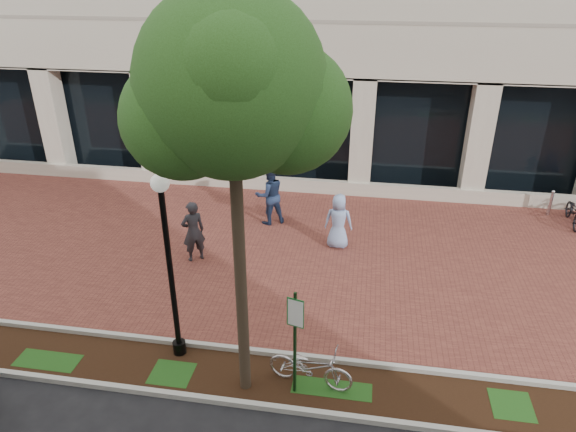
% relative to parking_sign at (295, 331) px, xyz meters
% --- Properties ---
extents(ground, '(120.00, 120.00, 0.00)m').
position_rel_parking_sign_xyz_m(ground, '(-1.16, 5.48, -1.52)').
color(ground, black).
rests_on(ground, ground).
extents(brick_plaza, '(40.00, 9.00, 0.01)m').
position_rel_parking_sign_xyz_m(brick_plaza, '(-1.16, 5.48, -1.51)').
color(brick_plaza, brown).
rests_on(brick_plaza, ground).
extents(planting_strip, '(40.00, 1.50, 0.01)m').
position_rel_parking_sign_xyz_m(planting_strip, '(-1.16, 0.23, -1.51)').
color(planting_strip, black).
rests_on(planting_strip, ground).
extents(curb_plaza_side, '(40.00, 0.12, 0.12)m').
position_rel_parking_sign_xyz_m(curb_plaza_side, '(-1.16, 0.98, -1.46)').
color(curb_plaza_side, '#B1B0A7').
rests_on(curb_plaza_side, ground).
extents(curb_street_side, '(40.00, 0.12, 0.12)m').
position_rel_parking_sign_xyz_m(curb_street_side, '(-1.16, -0.52, -1.46)').
color(curb_street_side, '#B1B0A7').
rests_on(curb_street_side, ground).
extents(parking_sign, '(0.34, 0.07, 2.38)m').
position_rel_parking_sign_xyz_m(parking_sign, '(0.00, 0.00, 0.00)').
color(parking_sign, '#133616').
rests_on(parking_sign, ground).
extents(lamppost, '(0.36, 0.36, 4.22)m').
position_rel_parking_sign_xyz_m(lamppost, '(-2.66, 0.73, 0.87)').
color(lamppost, black).
rests_on(lamppost, ground).
extents(street_tree, '(3.53, 2.94, 7.54)m').
position_rel_parking_sign_xyz_m(street_tree, '(-0.95, 0.03, 4.35)').
color(street_tree, '#453427').
rests_on(street_tree, ground).
extents(locked_bicycle, '(1.82, 0.89, 0.92)m').
position_rel_parking_sign_xyz_m(locked_bicycle, '(0.28, 0.27, -1.06)').
color(locked_bicycle, silver).
rests_on(locked_bicycle, ground).
extents(pedestrian_left, '(0.80, 0.75, 1.83)m').
position_rel_parking_sign_xyz_m(pedestrian_left, '(-3.59, 4.59, -0.61)').
color(pedestrian_left, '#27262B').
rests_on(pedestrian_left, ground).
extents(pedestrian_mid, '(1.22, 1.14, 1.99)m').
position_rel_parking_sign_xyz_m(pedestrian_mid, '(-1.93, 7.26, -0.52)').
color(pedestrian_mid, '#1F2D4D').
rests_on(pedestrian_mid, ground).
extents(pedestrian_right, '(0.84, 0.56, 1.70)m').
position_rel_parking_sign_xyz_m(pedestrian_right, '(0.39, 6.03, -0.67)').
color(pedestrian_right, '#8BA2CF').
rests_on(pedestrian_right, ground).
extents(bollard, '(0.12, 0.12, 0.91)m').
position_rel_parking_sign_xyz_m(bollard, '(7.29, 9.36, -1.05)').
color(bollard, silver).
rests_on(bollard, ground).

